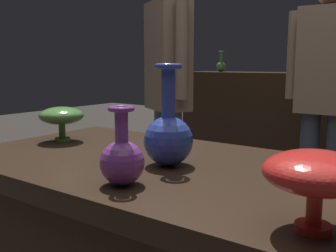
% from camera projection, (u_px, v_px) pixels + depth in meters
% --- Properties ---
extents(vase_centerpiece, '(0.13, 0.13, 0.26)m').
position_uv_depth(vase_centerpiece, '(168.00, 135.00, 1.00)').
color(vase_centerpiece, '#2D429E').
rests_on(vase_centerpiece, display_plinth).
extents(vase_tall_behind, '(0.16, 0.16, 0.13)m').
position_uv_depth(vase_tall_behind, '(316.00, 174.00, 0.60)').
color(vase_tall_behind, red).
rests_on(vase_tall_behind, display_plinth).
extents(vase_left_accent, '(0.10, 0.10, 0.17)m').
position_uv_depth(vase_left_accent, '(122.00, 159.00, 0.84)').
color(vase_left_accent, '#7A388E').
rests_on(vase_left_accent, display_plinth).
extents(vase_right_accent, '(0.15, 0.15, 0.12)m').
position_uv_depth(vase_right_accent, '(62.00, 116.00, 1.32)').
color(vase_right_accent, '#477A38').
rests_on(vase_right_accent, display_plinth).
extents(shelf_vase_far_left, '(0.08, 0.08, 0.17)m').
position_uv_depth(shelf_vase_far_left, '(221.00, 65.00, 3.36)').
color(shelf_vase_far_left, '#477A38').
rests_on(shelf_vase_far_left, back_display_shelf).
extents(visitor_near_left, '(0.41, 0.32, 1.60)m').
position_uv_depth(visitor_near_left, '(168.00, 84.00, 2.34)').
color(visitor_near_left, slate).
rests_on(visitor_near_left, ground_plane).
extents(visitor_center_back, '(0.47, 0.19, 1.56)m').
position_uv_depth(visitor_center_back, '(326.00, 89.00, 2.30)').
color(visitor_center_back, '#333847').
rests_on(visitor_center_back, ground_plane).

